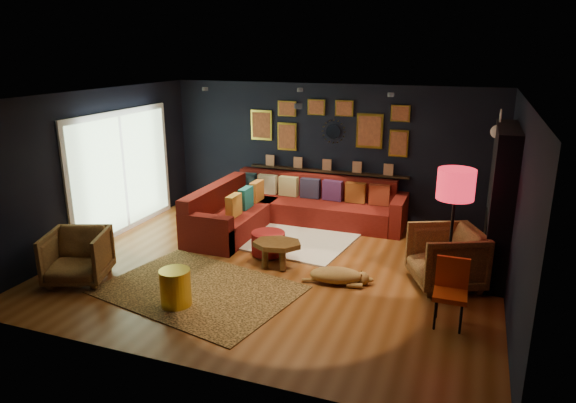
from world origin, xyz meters
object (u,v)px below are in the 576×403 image
(pouf, at_px, (268,243))
(armchair_left, at_px, (77,254))
(orange_chair, at_px, (451,287))
(floor_lamp, at_px, (456,190))
(coffee_table, at_px, (277,247))
(dog, at_px, (336,272))
(gold_stool, at_px, (176,288))
(armchair_right, at_px, (446,255))
(sectional, at_px, (282,209))

(pouf, xyz_separation_m, armchair_left, (-2.20, -1.84, 0.21))
(orange_chair, bearing_deg, floor_lamp, 95.19)
(coffee_table, height_order, dog, coffee_table)
(pouf, xyz_separation_m, dog, (1.31, -0.65, -0.03))
(floor_lamp, xyz_separation_m, dog, (-1.50, -0.22, -1.31))
(gold_stool, distance_m, floor_lamp, 3.85)
(dog, bearing_deg, floor_lamp, -2.88)
(pouf, height_order, armchair_left, armchair_left)
(armchair_left, distance_m, floor_lamp, 5.31)
(armchair_left, distance_m, dog, 3.71)
(armchair_right, distance_m, dog, 1.56)
(orange_chair, bearing_deg, pouf, 156.57)
(gold_stool, xyz_separation_m, floor_lamp, (3.29, 1.57, 1.24))
(orange_chair, relative_size, floor_lamp, 0.47)
(armchair_right, relative_size, floor_lamp, 0.53)
(floor_lamp, bearing_deg, sectional, 149.17)
(armchair_left, height_order, dog, armchair_left)
(gold_stool, xyz_separation_m, dog, (1.79, 1.35, -0.08))
(armchair_right, height_order, orange_chair, armchair_right)
(coffee_table, relative_size, floor_lamp, 0.49)
(armchair_right, relative_size, gold_stool, 1.84)
(pouf, bearing_deg, orange_chair, -23.06)
(sectional, distance_m, pouf, 1.46)
(armchair_left, bearing_deg, armchair_right, -2.01)
(sectional, height_order, orange_chair, sectional)
(sectional, xyz_separation_m, floor_lamp, (3.11, -1.86, 1.17))
(armchair_right, height_order, gold_stool, armchair_right)
(sectional, height_order, floor_lamp, floor_lamp)
(sectional, xyz_separation_m, gold_stool, (-0.18, -3.42, -0.07))
(gold_stool, bearing_deg, orange_chair, 12.92)
(sectional, xyz_separation_m, orange_chair, (3.19, -2.65, 0.17))
(coffee_table, distance_m, armchair_left, 2.90)
(armchair_left, bearing_deg, pouf, 19.16)
(sectional, bearing_deg, orange_chair, -39.72)
(armchair_right, xyz_separation_m, floor_lamp, (0.05, -0.28, 1.02))
(gold_stool, height_order, orange_chair, orange_chair)
(sectional, xyz_separation_m, armchair_left, (-1.90, -3.26, 0.09))
(sectional, relative_size, orange_chair, 4.10)
(gold_stool, bearing_deg, pouf, 76.59)
(coffee_table, height_order, armchair_left, armchair_left)
(coffee_table, height_order, armchair_right, armchair_right)
(armchair_right, height_order, floor_lamp, floor_lamp)
(sectional, xyz_separation_m, coffee_table, (0.61, -1.81, 0.01))
(coffee_table, distance_m, dog, 1.05)
(coffee_table, xyz_separation_m, floor_lamp, (2.50, -0.04, 1.15))
(sectional, bearing_deg, dog, -52.12)
(orange_chair, bearing_deg, armchair_left, -173.53)
(floor_lamp, bearing_deg, dog, -171.79)
(dog, bearing_deg, armchair_right, 7.96)
(sectional, bearing_deg, floor_lamp, -30.83)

